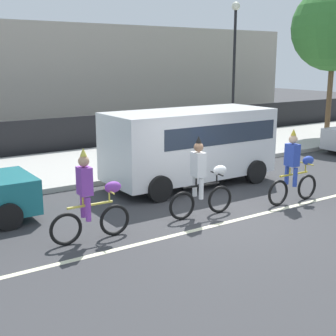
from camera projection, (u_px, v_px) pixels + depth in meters
The scene contains 11 objects.
ground_plane at pixel (219, 215), 11.07m from camera, with size 80.00×80.00×0.00m, color #38383A.
road_centre_line at pixel (233, 221), 10.66m from camera, with size 36.00×0.14×0.01m, color beige.
sidewalk_curb at pixel (99, 163), 16.32m from camera, with size 60.00×5.00×0.15m, color #ADAAA3.
fence_line at pixel (67, 135), 18.53m from camera, with size 40.00×0.08×1.40m, color black.
building_backdrop at pixel (48, 77), 26.35m from camera, with size 28.00×8.00×5.38m, color #B2A899.
parade_cyclist_purple at pixel (91, 200), 9.35m from camera, with size 1.72×0.50×1.92m.
parade_cyclist_zebra at pixel (202, 181), 10.82m from camera, with size 1.72×0.50×1.92m.
parade_cyclist_cobalt at pixel (294, 171), 11.89m from camera, with size 1.72×0.50×1.92m.
parked_van_white at pixel (192, 141), 13.62m from camera, with size 5.00×2.22×2.18m.
street_lamp_post at pixel (234, 51), 20.28m from camera, with size 0.36×0.36×5.86m.
street_tree_near_lamp at pixel (335, 28), 21.09m from camera, with size 3.86×3.86×6.79m.
Camera 1 is at (-6.86, -8.09, 3.58)m, focal length 50.00 mm.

